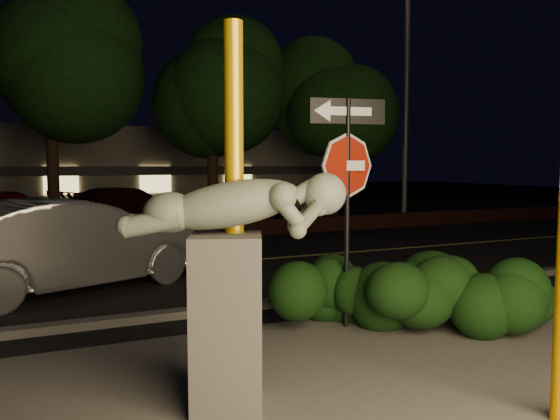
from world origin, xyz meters
The scene contains 22 objects.
ground centered at (0.00, 10.00, 0.00)m, with size 90.00×90.00×0.00m, color black.
patio centered at (0.00, -1.00, 0.01)m, with size 14.00×6.00×0.02m, color #4C4944.
road centered at (0.00, 7.00, 0.01)m, with size 80.00×8.00×0.01m, color black.
lane_marking centered at (0.00, 7.00, 0.02)m, with size 80.00×0.12×0.01m, color #C2BE4D.
curb centered at (0.00, 2.90, 0.06)m, with size 80.00×0.25×0.12m, color #4C4944.
brick_wall centered at (0.00, 11.30, 0.25)m, with size 40.00×0.35×0.50m, color #421E15.
parking_lot centered at (0.00, 17.00, 0.01)m, with size 40.00×12.00×0.01m, color black.
building centered at (0.00, 24.99, 2.00)m, with size 22.00×10.20×4.00m.
tree_far_b centered at (-2.50, 13.20, 6.05)m, with size 5.20×5.20×8.41m.
tree_far_c centered at (2.50, 12.80, 5.66)m, with size 4.80×4.80×7.84m.
tree_far_d centered at (7.50, 13.30, 5.42)m, with size 4.40×4.40×7.42m.
yellow_pole_left centered at (-1.32, -0.22, 1.81)m, with size 0.18×0.18×3.61m, color #E4AD0A.
signpost centered at (0.92, 1.44, 2.28)m, with size 1.07×0.23×3.20m.
sculpture centered at (-1.41, -0.35, 1.37)m, with size 2.04×1.24×2.23m.
hedge_center centered at (0.81, 1.73, 0.53)m, with size 2.04×0.96×1.06m, color black.
hedge_right centered at (1.86, 1.02, 0.62)m, with size 1.88×1.01×1.23m, color black.
hedge_far_right centered at (2.62, 0.22, 0.53)m, with size 1.53×0.95×1.06m, color black.
streetlight centered at (9.71, 12.00, 6.04)m, with size 1.49×0.63×10.15m.
silver_sedan centered at (-2.43, 5.46, 0.85)m, with size 1.79×5.13×1.69m, color #A0A1A5.
parked_car_red centered at (-3.79, 14.20, 0.78)m, with size 1.84×4.58×1.56m, color #670C05.
parked_car_darkred centered at (-0.02, 15.05, 0.74)m, with size 2.08×5.11×1.48m, color #400F16.
parked_car_dark centered at (4.20, 15.07, 0.60)m, with size 1.98×4.29×1.19m, color black.
Camera 1 is at (-3.03, -5.05, 2.31)m, focal length 35.00 mm.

